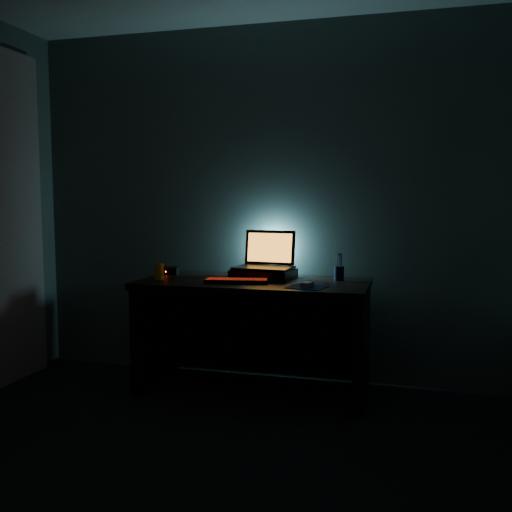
% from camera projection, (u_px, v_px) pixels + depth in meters
% --- Properties ---
extents(room, '(3.50, 4.00, 2.50)m').
position_uv_depth(room, '(140.00, 209.00, 2.14)').
color(room, black).
rests_on(room, ground).
extents(desk, '(1.50, 0.70, 0.75)m').
position_uv_depth(desk, '(256.00, 317.00, 3.83)').
color(desk, black).
rests_on(desk, ground).
extents(curtain, '(0.06, 0.65, 2.30)m').
position_uv_depth(curtain, '(9.00, 218.00, 3.96)').
color(curtain, beige).
rests_on(curtain, ground).
extents(riser, '(0.43, 0.34, 0.06)m').
position_uv_depth(riser, '(264.00, 274.00, 3.86)').
color(riser, black).
rests_on(riser, desk).
extents(laptop, '(0.40, 0.32, 0.26)m').
position_uv_depth(laptop, '(266.00, 260.00, 3.90)').
color(laptop, black).
rests_on(laptop, riser).
extents(keyboard, '(0.42, 0.19, 0.03)m').
position_uv_depth(keyboard, '(237.00, 281.00, 3.66)').
color(keyboard, black).
rests_on(keyboard, desk).
extents(mousepad, '(0.26, 0.24, 0.00)m').
position_uv_depth(mousepad, '(307.00, 287.00, 3.46)').
color(mousepad, navy).
rests_on(mousepad, desk).
extents(mouse, '(0.08, 0.11, 0.03)m').
position_uv_depth(mouse, '(307.00, 284.00, 3.46)').
color(mouse, gray).
rests_on(mouse, mousepad).
extents(pen_cup, '(0.08, 0.08, 0.09)m').
position_uv_depth(pen_cup, '(339.00, 273.00, 3.75)').
color(pen_cup, black).
rests_on(pen_cup, desk).
extents(juice_glass, '(0.08, 0.08, 0.11)m').
position_uv_depth(juice_glass, '(159.00, 271.00, 3.80)').
color(juice_glass, orange).
rests_on(juice_glass, desk).
extents(router, '(0.17, 0.15, 0.05)m').
position_uv_depth(router, '(168.00, 271.00, 4.07)').
color(router, black).
rests_on(router, desk).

